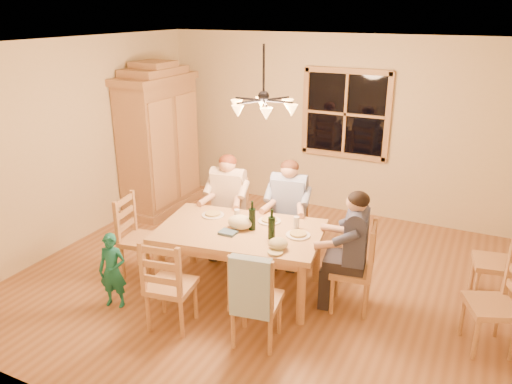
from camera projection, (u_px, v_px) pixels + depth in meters
The scene contains 31 objects.
floor at pixel (263, 278), 5.97m from camera, with size 5.50×5.50×0.00m, color brown.
ceiling at pixel (264, 44), 5.03m from camera, with size 5.50×5.00×0.02m, color white.
wall_back at pixel (333, 125), 7.61m from camera, with size 5.50×0.02×2.70m, color beige.
wall_left at pixel (76, 143), 6.63m from camera, with size 0.02×5.00×2.70m, color beige.
window at pixel (346, 114), 7.43m from camera, with size 1.30×0.06×1.30m.
chandelier at pixel (263, 105), 5.25m from camera, with size 0.77×0.68×0.71m.
armoire at pixel (159, 143), 7.74m from camera, with size 0.66×1.40×2.30m.
dining_table at pixel (240, 237), 5.51m from camera, with size 1.93×1.36×0.76m.
chair_far_left at pixel (229, 231), 6.51m from camera, with size 0.50×0.48×0.99m.
chair_far_right at pixel (288, 239), 6.29m from camera, with size 0.50×0.48×0.99m.
chair_near_left at pixel (172, 299), 5.00m from camera, with size 0.50×0.48×0.99m.
chair_near_right at pixel (257, 314), 4.76m from camera, with size 0.50×0.48×0.99m.
chair_end_left at pixel (143, 251), 5.97m from camera, with size 0.48×0.50×0.99m.
chair_end_right at pixel (351, 282), 5.29m from camera, with size 0.48×0.50×0.99m.
adult_woman at pixel (228, 192), 6.32m from camera, with size 0.44×0.47×0.87m.
adult_plaid_man at pixel (289, 199), 6.10m from camera, with size 0.44×0.47×0.87m.
adult_slate_man at pixel (354, 237), 5.11m from camera, with size 0.47×0.44×0.87m.
towel at pixel (251, 287), 4.45m from camera, with size 0.38×0.10×0.58m, color #94B5C8.
wine_bottle_a at pixel (252, 215), 5.41m from camera, with size 0.08×0.08×0.33m, color black.
wine_bottle_b at pixel (272, 224), 5.19m from camera, with size 0.08×0.08×0.33m, color black.
plate_woman at pixel (213, 215), 5.81m from camera, with size 0.26×0.26×0.02m, color white.
plate_plaid at pixel (269, 221), 5.65m from camera, with size 0.26×0.26×0.02m, color white.
plate_slate at pixel (298, 235), 5.30m from camera, with size 0.26×0.26×0.02m, color white.
wine_glass_a at pixel (237, 215), 5.65m from camera, with size 0.06×0.06×0.14m, color silver.
wine_glass_b at pixel (296, 223), 5.46m from camera, with size 0.06×0.06×0.14m, color silver.
cap at pixel (278, 244), 5.01m from camera, with size 0.20×0.20×0.11m, color tan.
napkin at pixel (228, 233), 5.35m from camera, with size 0.18×0.14×0.03m, color #435F7C.
cloth_bundle at pixel (240, 222), 5.46m from camera, with size 0.28×0.22×0.15m, color beige.
child at pixel (113, 271), 5.29m from camera, with size 0.31×0.20×0.84m, color #186D5E.
chair_spare_front at pixel (489, 320), 4.66m from camera, with size 0.56×0.57×0.99m.
chair_spare_back at pixel (492, 275), 5.43m from camera, with size 0.49×0.50×0.99m.
Camera 1 is at (2.22, -4.75, 3.05)m, focal length 35.00 mm.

